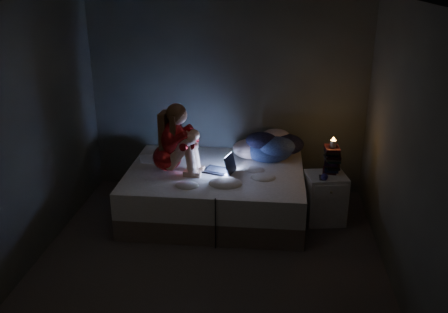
# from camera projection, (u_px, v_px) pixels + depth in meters

# --- Properties ---
(floor) EXTENTS (3.60, 3.80, 0.02)m
(floor) POSITION_uv_depth(u_px,v_px,m) (209.00, 264.00, 5.06)
(floor) COLOR #372F2C
(floor) RESTS_ON ground
(wall_back) EXTENTS (3.60, 0.02, 2.60)m
(wall_back) POSITION_uv_depth(u_px,v_px,m) (227.00, 95.00, 6.35)
(wall_back) COLOR #373836
(wall_back) RESTS_ON ground
(wall_front) EXTENTS (3.60, 0.02, 2.60)m
(wall_front) POSITION_uv_depth(u_px,v_px,m) (164.00, 258.00, 2.81)
(wall_front) COLOR #373836
(wall_front) RESTS_ON ground
(wall_left) EXTENTS (0.02, 3.80, 2.60)m
(wall_left) POSITION_uv_depth(u_px,v_px,m) (24.00, 139.00, 4.76)
(wall_left) COLOR #373836
(wall_left) RESTS_ON ground
(wall_right) EXTENTS (0.02, 3.80, 2.60)m
(wall_right) POSITION_uv_depth(u_px,v_px,m) (406.00, 152.00, 4.41)
(wall_right) COLOR #373836
(wall_right) RESTS_ON ground
(bed) EXTENTS (2.11, 1.58, 0.58)m
(bed) POSITION_uv_depth(u_px,v_px,m) (216.00, 192.00, 5.98)
(bed) COLOR #BCB9B1
(bed) RESTS_ON ground
(pillow) EXTENTS (0.43, 0.31, 0.12)m
(pillow) POSITION_uv_depth(u_px,v_px,m) (160.00, 155.00, 6.17)
(pillow) COLOR white
(pillow) RESTS_ON bed
(woman) EXTENTS (0.56, 0.40, 0.85)m
(woman) POSITION_uv_depth(u_px,v_px,m) (166.00, 138.00, 5.68)
(woman) COLOR maroon
(woman) RESTS_ON bed
(laptop) EXTENTS (0.41, 0.34, 0.25)m
(laptop) POSITION_uv_depth(u_px,v_px,m) (219.00, 162.00, 5.78)
(laptop) COLOR black
(laptop) RESTS_ON bed
(clothes_pile) EXTENTS (0.79, 0.71, 0.39)m
(clothes_pile) POSITION_uv_depth(u_px,v_px,m) (268.00, 145.00, 6.14)
(clothes_pile) COLOR #16164E
(clothes_pile) RESTS_ON bed
(nightstand) EXTENTS (0.51, 0.47, 0.60)m
(nightstand) POSITION_uv_depth(u_px,v_px,m) (325.00, 198.00, 5.80)
(nightstand) COLOR silver
(nightstand) RESTS_ON ground
(book_stack) EXTENTS (0.19, 0.25, 0.31)m
(book_stack) POSITION_uv_depth(u_px,v_px,m) (332.00, 160.00, 5.72)
(book_stack) COLOR black
(book_stack) RESTS_ON nightstand
(candle) EXTENTS (0.07, 0.07, 0.08)m
(candle) POSITION_uv_depth(u_px,v_px,m) (333.00, 144.00, 5.65)
(candle) COLOR beige
(candle) RESTS_ON book_stack
(phone) EXTENTS (0.10, 0.15, 0.01)m
(phone) POSITION_uv_depth(u_px,v_px,m) (321.00, 177.00, 5.61)
(phone) COLOR black
(phone) RESTS_ON nightstand
(blue_orb) EXTENTS (0.08, 0.08, 0.08)m
(blue_orb) POSITION_uv_depth(u_px,v_px,m) (322.00, 176.00, 5.55)
(blue_orb) COLOR navy
(blue_orb) RESTS_ON nightstand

